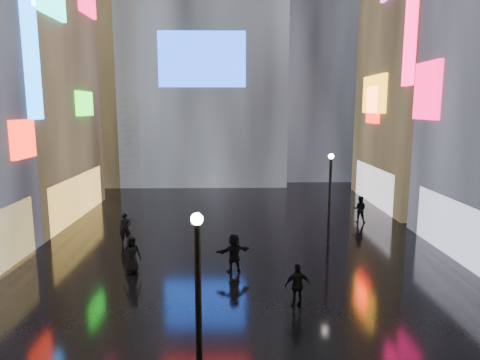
{
  "coord_description": "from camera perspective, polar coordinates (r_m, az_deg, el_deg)",
  "views": [
    {
      "loc": [
        -0.3,
        -3.49,
        7.62
      ],
      "look_at": [
        0.0,
        12.0,
        5.0
      ],
      "focal_mm": 32.0,
      "sensor_mm": 36.0,
      "label": 1
    }
  ],
  "objects": [
    {
      "name": "lamp_near",
      "position": [
        10.83,
        -5.57,
        -16.04
      ],
      "size": [
        0.3,
        0.3,
        5.2
      ],
      "color": "black",
      "rests_on": "ground"
    },
    {
      "name": "pedestrian_7",
      "position": [
        29.92,
        15.68,
        -3.75
      ],
      "size": [
        1.05,
        0.94,
        1.79
      ],
      "primitive_type": "imported",
      "rotation": [
        0.0,
        0.0,
        2.79
      ],
      "color": "black",
      "rests_on": "ground"
    },
    {
      "name": "umbrella_2",
      "position": [
        20.46,
        -14.42,
        -6.15
      ],
      "size": [
        1.29,
        1.29,
        0.83
      ],
      "primitive_type": "imported",
      "rotation": [
        0.0,
        0.0,
        0.79
      ],
      "color": "black",
      "rests_on": "pedestrian_4"
    },
    {
      "name": "tower_flank_right",
      "position": [
        51.22,
        9.97,
        20.02
      ],
      "size": [
        12.0,
        12.0,
        34.0
      ],
      "primitive_type": "cube",
      "color": "black",
      "rests_on": "ground"
    },
    {
      "name": "pedestrian_4",
      "position": [
        20.84,
        -14.27,
        -9.58
      ],
      "size": [
        1.02,
        0.91,
        1.76
      ],
      "primitive_type": "imported",
      "rotation": [
        0.0,
        0.0,
        0.51
      ],
      "color": "black",
      "rests_on": "ground"
    },
    {
      "name": "ground",
      "position": [
        24.69,
        -0.37,
        -8.37
      ],
      "size": [
        140.0,
        140.0,
        0.0
      ],
      "primitive_type": "plane",
      "color": "black",
      "rests_on": "ground"
    },
    {
      "name": "pedestrian_6",
      "position": [
        24.99,
        -15.05,
        -6.33
      ],
      "size": [
        0.73,
        0.56,
        1.8
      ],
      "primitive_type": "imported",
      "rotation": [
        0.0,
        0.0,
        0.2
      ],
      "color": "black",
      "rests_on": "ground"
    },
    {
      "name": "tower_flank_left",
      "position": [
        47.81,
        -18.46,
        15.59
      ],
      "size": [
        10.0,
        10.0,
        26.0
      ],
      "primitive_type": "cube",
      "color": "black",
      "rests_on": "ground"
    },
    {
      "name": "pedestrian_3",
      "position": [
        17.12,
        7.7,
        -13.74
      ],
      "size": [
        1.05,
        0.53,
        1.72
      ],
      "primitive_type": "imported",
      "rotation": [
        0.0,
        0.0,
        3.25
      ],
      "color": "black",
      "rests_on": "ground"
    },
    {
      "name": "lamp_far",
      "position": [
        23.81,
        11.89,
        -1.93
      ],
      "size": [
        0.3,
        0.3,
        5.2
      ],
      "color": "black",
      "rests_on": "ground"
    },
    {
      "name": "pedestrian_5",
      "position": [
        20.28,
        -0.81,
        -9.7
      ],
      "size": [
        1.78,
        1.09,
        1.83
      ],
      "primitive_type": "imported",
      "rotation": [
        0.0,
        0.0,
        3.49
      ],
      "color": "black",
      "rests_on": "ground"
    },
    {
      "name": "building_right_far",
      "position": [
        37.77,
        25.84,
        18.37
      ],
      "size": [
        10.28,
        12.0,
        28.0
      ],
      "color": "black",
      "rests_on": "ground"
    }
  ]
}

